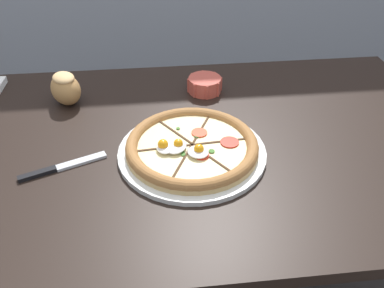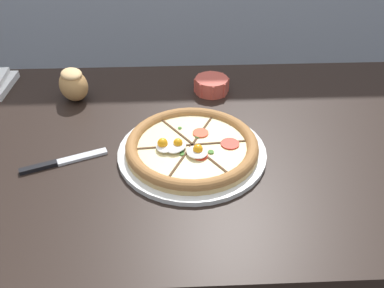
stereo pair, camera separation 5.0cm
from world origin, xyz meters
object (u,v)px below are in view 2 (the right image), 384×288
at_px(pizza, 192,148).
at_px(knife_main, 63,161).
at_px(dining_table, 155,169).
at_px(bread_piece_near, 73,84).
at_px(ramekin_bowl, 212,85).

distance_m(pizza, knife_main, 0.30).
distance_m(dining_table, bread_piece_near, 0.34).
xyz_separation_m(pizza, ramekin_bowl, (0.07, 0.30, 0.00)).
bearing_deg(dining_table, bread_piece_near, 136.66).
xyz_separation_m(ramekin_bowl, knife_main, (-0.37, -0.32, -0.02)).
bearing_deg(bread_piece_near, ramekin_bowl, 3.34).
height_order(pizza, ramekin_bowl, pizza).
bearing_deg(dining_table, knife_main, -158.96).
height_order(ramekin_bowl, knife_main, ramekin_bowl).
relative_size(pizza, ramekin_bowl, 3.36).
relative_size(dining_table, knife_main, 8.33).
distance_m(bread_piece_near, knife_main, 0.30).
height_order(bread_piece_near, knife_main, bread_piece_near).
height_order(pizza, bread_piece_near, bread_piece_near).
height_order(ramekin_bowl, bread_piece_near, bread_piece_near).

